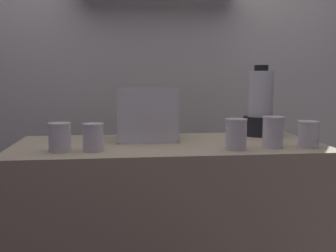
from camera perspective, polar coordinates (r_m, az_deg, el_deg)
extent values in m
cube|color=tan|center=(1.99, 0.00, -15.34)|extent=(1.40, 0.64, 0.90)
cube|color=silver|center=(2.61, -2.09, 7.90)|extent=(2.60, 0.04, 2.50)
cube|color=white|center=(1.98, -3.00, -1.85)|extent=(0.28, 0.25, 0.01)
cube|color=white|center=(1.84, -2.75, 1.33)|extent=(0.28, 0.01, 0.25)
cube|color=white|center=(2.08, -3.25, 1.97)|extent=(0.28, 0.01, 0.25)
cube|color=white|center=(1.96, -7.08, 1.61)|extent=(0.01, 0.25, 0.25)
cube|color=white|center=(1.97, 1.00, 1.72)|extent=(0.01, 0.25, 0.25)
cone|color=orange|center=(2.00, -3.15, -1.22)|extent=(0.11, 0.14, 0.03)
cone|color=orange|center=(1.94, -2.54, -1.33)|extent=(0.15, 0.06, 0.03)
cone|color=orange|center=(1.97, -3.71, -1.25)|extent=(0.16, 0.16, 0.03)
cone|color=orange|center=(1.96, -4.02, -1.40)|extent=(0.10, 0.18, 0.03)
cone|color=orange|center=(1.95, -3.24, -0.51)|extent=(0.18, 0.08, 0.03)
cone|color=orange|center=(1.96, -2.56, -0.38)|extent=(0.14, 0.17, 0.03)
cone|color=orange|center=(1.99, -1.91, -0.13)|extent=(0.18, 0.05, 0.04)
cone|color=orange|center=(1.96, -2.15, -0.18)|extent=(0.05, 0.17, 0.04)
cone|color=orange|center=(1.98, -3.47, 0.30)|extent=(0.17, 0.09, 0.03)
cone|color=orange|center=(1.95, -3.75, 0.22)|extent=(0.14, 0.17, 0.03)
cylinder|color=black|center=(2.17, 12.76, 0.01)|extent=(0.17, 0.17, 0.10)
cylinder|color=silver|center=(2.15, 12.88, 4.43)|extent=(0.13, 0.13, 0.23)
cylinder|color=orange|center=(2.16, 12.81, 1.86)|extent=(0.12, 0.12, 0.04)
cylinder|color=black|center=(2.15, 12.97, 7.94)|extent=(0.07, 0.07, 0.03)
cylinder|color=white|center=(1.71, -14.98, -1.65)|extent=(0.09, 0.09, 0.11)
cylinder|color=red|center=(1.71, -14.97, -1.95)|extent=(0.08, 0.08, 0.09)
cylinder|color=white|center=(1.70, -15.04, 0.32)|extent=(0.09, 0.09, 0.01)
cylinder|color=white|center=(1.69, -10.47, -1.67)|extent=(0.08, 0.08, 0.11)
cylinder|color=orange|center=(1.69, -10.47, -1.93)|extent=(0.08, 0.08, 0.09)
cylinder|color=white|center=(1.68, -10.51, 0.26)|extent=(0.09, 0.09, 0.01)
cylinder|color=white|center=(1.72, 9.55, -1.25)|extent=(0.09, 0.09, 0.12)
cylinder|color=yellow|center=(1.72, 9.54, -1.92)|extent=(0.08, 0.08, 0.08)
cylinder|color=white|center=(1.71, 9.59, 0.90)|extent=(0.09, 0.09, 0.01)
cylinder|color=white|center=(1.80, 14.53, -0.93)|extent=(0.09, 0.09, 0.13)
cylinder|color=yellow|center=(1.80, 14.51, -1.69)|extent=(0.08, 0.08, 0.08)
cylinder|color=white|center=(1.79, 14.59, 1.20)|extent=(0.09, 0.09, 0.01)
cylinder|color=white|center=(1.85, 19.09, -1.19)|extent=(0.09, 0.09, 0.11)
cylinder|color=orange|center=(1.86, 19.08, -1.49)|extent=(0.08, 0.08, 0.09)
cylinder|color=white|center=(1.85, 19.16, 0.56)|extent=(0.09, 0.09, 0.01)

